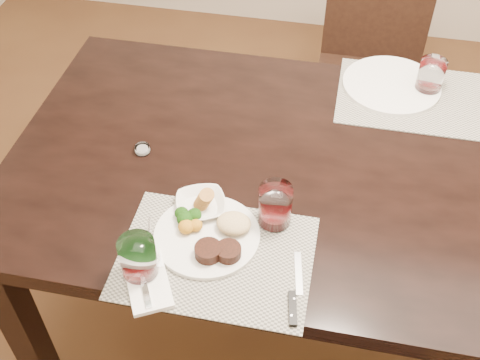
% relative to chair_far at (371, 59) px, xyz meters
% --- Properties ---
extents(ground_plane, '(4.50, 4.50, 0.00)m').
position_rel_chair_far_xyz_m(ground_plane, '(0.00, -0.93, -0.50)').
color(ground_plane, '#3F2414').
rests_on(ground_plane, ground).
extents(dining_table, '(2.00, 1.00, 0.75)m').
position_rel_chair_far_xyz_m(dining_table, '(0.00, -0.93, 0.16)').
color(dining_table, black).
rests_on(dining_table, ground).
extents(chair_far, '(0.42, 0.42, 0.90)m').
position_rel_chair_far_xyz_m(chair_far, '(0.00, 0.00, 0.00)').
color(chair_far, black).
rests_on(chair_far, ground).
extents(placemat_near, '(0.46, 0.34, 0.00)m').
position_rel_chair_far_xyz_m(placemat_near, '(-0.34, -1.29, 0.25)').
color(placemat_near, gray).
rests_on(placemat_near, dining_table).
extents(placemat_far, '(0.46, 0.34, 0.00)m').
position_rel_chair_far_xyz_m(placemat_far, '(0.12, -0.57, 0.25)').
color(placemat_far, gray).
rests_on(placemat_far, dining_table).
extents(dinner_plate, '(0.26, 0.26, 0.05)m').
position_rel_chair_far_xyz_m(dinner_plate, '(-0.36, -1.24, 0.27)').
color(dinner_plate, silver).
rests_on(dinner_plate, placemat_near).
extents(napkin_fork, '(0.16, 0.19, 0.02)m').
position_rel_chair_far_xyz_m(napkin_fork, '(-0.48, -1.40, 0.26)').
color(napkin_fork, white).
rests_on(napkin_fork, placemat_near).
extents(steak_knife, '(0.04, 0.21, 0.01)m').
position_rel_chair_far_xyz_m(steak_knife, '(-0.14, -1.38, 0.26)').
color(steak_knife, white).
rests_on(steak_knife, placemat_near).
extents(cracker_bowl, '(0.16, 0.16, 0.06)m').
position_rel_chair_far_xyz_m(cracker_bowl, '(-0.41, -1.15, 0.27)').
color(cracker_bowl, silver).
rests_on(cracker_bowl, placemat_near).
extents(sauce_ramekin, '(0.08, 0.12, 0.06)m').
position_rel_chair_far_xyz_m(sauce_ramekin, '(-0.51, -1.33, 0.27)').
color(sauce_ramekin, silver).
rests_on(sauce_ramekin, placemat_near).
extents(wine_glass_near, '(0.08, 0.08, 0.11)m').
position_rel_chair_far_xyz_m(wine_glass_near, '(-0.22, -1.15, 0.30)').
color(wine_glass_near, silver).
rests_on(wine_glass_near, placemat_near).
extents(far_plate, '(0.31, 0.31, 0.01)m').
position_rel_chair_far_xyz_m(far_plate, '(0.05, -0.53, 0.26)').
color(far_plate, silver).
rests_on(far_plate, placemat_far).
extents(wine_glass_far, '(0.08, 0.08, 0.11)m').
position_rel_chair_far_xyz_m(wine_glass_far, '(0.16, -0.53, 0.30)').
color(wine_glass_far, silver).
rests_on(wine_glass_far, placemat_far).
extents(wine_glass_side, '(0.08, 0.08, 0.12)m').
position_rel_chair_far_xyz_m(wine_glass_side, '(-0.50, -1.37, 0.30)').
color(wine_glass_side, silver).
rests_on(wine_glass_side, dining_table).
extents(salt_cellar, '(0.04, 0.04, 0.02)m').
position_rel_chair_far_xyz_m(salt_cellar, '(-0.63, -0.97, 0.26)').
color(salt_cellar, silver).
rests_on(salt_cellar, dining_table).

